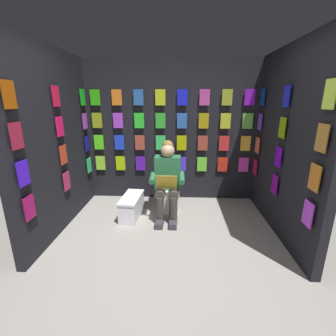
{
  "coord_description": "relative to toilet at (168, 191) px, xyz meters",
  "views": [
    {
      "loc": [
        -0.14,
        2.0,
        1.76
      ],
      "look_at": [
        0.01,
        -1.15,
        0.85
      ],
      "focal_mm": 24.83,
      "sensor_mm": 36.0,
      "label": 1
    }
  ],
  "objects": [
    {
      "name": "toilet",
      "position": [
        0.0,
        0.0,
        0.0
      ],
      "size": [
        0.41,
        0.55,
        0.77
      ],
      "rotation": [
        0.0,
        0.0,
        -0.0
      ],
      "color": "white",
      "rests_on": "ground"
    },
    {
      "name": "display_wall_left",
      "position": [
        -1.57,
        0.54,
        0.9
      ],
      "size": [
        0.14,
        2.09,
        2.45
      ],
      "color": "black",
      "rests_on": "ground"
    },
    {
      "name": "ground_plane",
      "position": [
        -0.03,
        1.58,
        -0.33
      ],
      "size": [
        30.0,
        30.0,
        0.0
      ],
      "primitive_type": "plane",
      "color": "gray"
    },
    {
      "name": "person_reading",
      "position": [
        0.0,
        0.23,
        0.27
      ],
      "size": [
        0.52,
        0.68,
        1.19
      ],
      "rotation": [
        0.0,
        0.0,
        -0.0
      ],
      "color": "#286B42",
      "rests_on": "ground"
    },
    {
      "name": "display_wall_right",
      "position": [
        1.5,
        0.54,
        0.9
      ],
      "size": [
        0.14,
        2.09,
        2.45
      ],
      "color": "black",
      "rests_on": "ground"
    },
    {
      "name": "display_wall_back",
      "position": [
        -0.03,
        -0.56,
        0.9
      ],
      "size": [
        3.07,
        0.14,
        2.45
      ],
      "color": "black",
      "rests_on": "ground"
    },
    {
      "name": "comic_longbox_near",
      "position": [
        0.56,
        0.27,
        -0.16
      ],
      "size": [
        0.32,
        0.65,
        0.34
      ],
      "rotation": [
        0.0,
        0.0,
        -0.08
      ],
      "color": "silver",
      "rests_on": "ground"
    }
  ]
}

